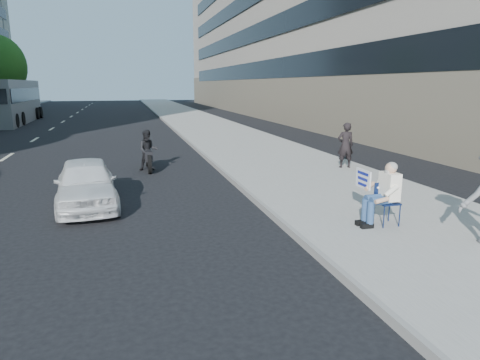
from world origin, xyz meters
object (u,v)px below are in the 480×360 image
object	(u,v)px
seated_protester	(383,190)
motorcycle	(148,152)
pedestrian_woman	(345,145)
white_sedan_near	(86,183)
bus	(10,102)

from	to	relation	value
seated_protester	motorcycle	bearing A→B (deg)	118.26
seated_protester	motorcycle	world-z (taller)	seated_protester
motorcycle	pedestrian_woman	bearing A→B (deg)	-16.54
white_sedan_near	motorcycle	world-z (taller)	motorcycle
pedestrian_woman	white_sedan_near	size ratio (longest dim) A/B	0.45
pedestrian_woman	motorcycle	xyz separation A→B (m)	(-6.55, 2.06, -0.29)
motorcycle	white_sedan_near	bearing A→B (deg)	-111.20
seated_protester	motorcycle	xyz separation A→B (m)	(-4.22, 7.86, -0.24)
white_sedan_near	motorcycle	bearing A→B (deg)	62.80
pedestrian_woman	motorcycle	size ratio (longest dim) A/B	0.76
white_sedan_near	bus	world-z (taller)	bus
bus	motorcycle	bearing A→B (deg)	-68.48
white_sedan_near	motorcycle	distance (m)	4.65
seated_protester	white_sedan_near	bearing A→B (deg)	149.29
motorcycle	bus	distance (m)	24.20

